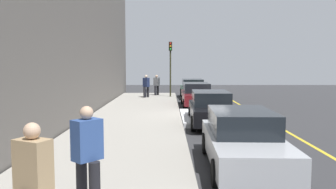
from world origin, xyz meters
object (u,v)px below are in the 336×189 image
object	(u,v)px
pedestrian_blue_coat	(87,154)
pedestrian_tan_coat	(34,182)
pedestrian_grey_coat	(157,84)
rolling_suitcase	(145,93)
parked_car_black	(211,108)
pedestrian_navy_coat	(146,85)
traffic_light_pole	(170,60)
parked_car_silver	(242,139)
parked_car_green	(193,88)
parked_car_maroon	(196,95)

from	to	relation	value
pedestrian_blue_coat	pedestrian_tan_coat	world-z (taller)	pedestrian_blue_coat
pedestrian_grey_coat	rolling_suitcase	size ratio (longest dim) A/B	1.74
parked_car_black	pedestrian_navy_coat	xyz separation A→B (m)	(-11.26, -3.62, 0.32)
traffic_light_pole	rolling_suitcase	size ratio (longest dim) A/B	4.47
pedestrian_navy_coat	traffic_light_pole	xyz separation A→B (m)	(-0.70, 1.88, 2.00)
pedestrian_grey_coat	parked_car_silver	bearing A→B (deg)	8.51
parked_car_green	parked_car_silver	size ratio (longest dim) A/B	0.96
parked_car_green	traffic_light_pole	bearing A→B (deg)	-75.69
traffic_light_pole	rolling_suitcase	world-z (taller)	traffic_light_pole
parked_car_black	traffic_light_pole	bearing A→B (deg)	-171.77
parked_car_green	parked_car_black	xyz separation A→B (m)	(12.43, -0.07, 0.00)
pedestrian_blue_coat	traffic_light_pole	xyz separation A→B (m)	(-21.16, 1.64, 1.94)
parked_car_black	pedestrian_blue_coat	bearing A→B (deg)	-20.14
pedestrian_blue_coat	rolling_suitcase	size ratio (longest dim) A/B	1.91
parked_car_maroon	pedestrian_grey_coat	size ratio (longest dim) A/B	2.83
pedestrian_navy_coat	rolling_suitcase	bearing A→B (deg)	-161.88
parked_car_green	pedestrian_tan_coat	distance (m)	23.35
parked_car_maroon	pedestrian_grey_coat	world-z (taller)	pedestrian_grey_coat
parked_car_maroon	rolling_suitcase	xyz separation A→B (m)	(-4.88, -3.67, -0.30)
pedestrian_blue_coat	parked_car_black	bearing A→B (deg)	159.86
pedestrian_tan_coat	traffic_light_pole	bearing A→B (deg)	174.77
parked_car_black	rolling_suitcase	size ratio (longest dim) A/B	4.77
pedestrian_grey_coat	parked_car_maroon	bearing A→B (deg)	23.53
parked_car_black	parked_car_green	bearing A→B (deg)	179.66
parked_car_green	parked_car_maroon	bearing A→B (deg)	-1.56
pedestrian_navy_coat	traffic_light_pole	size ratio (longest dim) A/B	0.40
parked_car_maroon	rolling_suitcase	world-z (taller)	parked_car_maroon
parked_car_black	parked_car_silver	xyz separation A→B (m)	(6.33, 0.05, 0.00)
parked_car_silver	traffic_light_pole	distance (m)	18.53
parked_car_maroon	pedestrian_navy_coat	distance (m)	5.71
parked_car_silver	pedestrian_blue_coat	xyz separation A→B (m)	(2.87, -3.42, 0.38)
parked_car_green	rolling_suitcase	distance (m)	3.91
rolling_suitcase	parked_car_green	bearing A→B (deg)	101.29
parked_car_silver	rolling_suitcase	xyz separation A→B (m)	(-17.99, -3.79, -0.30)
pedestrian_grey_coat	traffic_light_pole	distance (m)	2.64
pedestrian_tan_coat	pedestrian_grey_coat	size ratio (longest dim) A/B	1.06
pedestrian_blue_coat	pedestrian_tan_coat	bearing A→B (deg)	-16.78
parked_car_maroon	traffic_light_pole	world-z (taller)	traffic_light_pole
parked_car_green	pedestrian_navy_coat	xyz separation A→B (m)	(1.16, -3.69, 0.32)
parked_car_green	parked_car_black	bearing A→B (deg)	-0.34
pedestrian_tan_coat	pedestrian_navy_coat	distance (m)	21.86
pedestrian_blue_coat	pedestrian_grey_coat	world-z (taller)	pedestrian_blue_coat
parked_car_black	traffic_light_pole	distance (m)	12.31
parked_car_silver	parked_car_maroon	bearing A→B (deg)	-179.44
parked_car_maroon	parked_car_silver	size ratio (longest dim) A/B	1.02
pedestrian_tan_coat	parked_car_silver	bearing A→B (deg)	137.99
pedestrian_blue_coat	pedestrian_grey_coat	bearing A→B (deg)	178.72
parked_car_silver	pedestrian_grey_coat	xyz separation A→B (m)	(-19.53, -2.92, 0.29)
parked_car_maroon	parked_car_silver	world-z (taller)	same
parked_car_black	pedestrian_blue_coat	xyz separation A→B (m)	(9.20, -3.37, 0.38)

